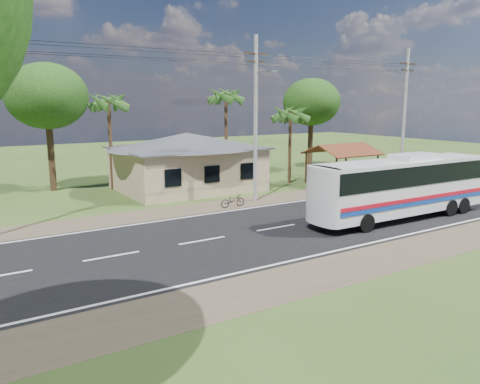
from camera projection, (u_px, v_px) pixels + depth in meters
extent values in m
plane|color=#2E4A1A|center=(276.00, 228.00, 25.31)|extent=(120.00, 120.00, 0.00)
cube|color=black|center=(276.00, 228.00, 25.31)|extent=(120.00, 10.00, 0.02)
cube|color=brown|center=(217.00, 206.00, 30.72)|extent=(120.00, 3.00, 0.01)
cube|color=brown|center=(367.00, 262.00, 19.91)|extent=(120.00, 3.00, 0.01)
cube|color=silver|center=(231.00, 211.00, 29.22)|extent=(120.00, 0.15, 0.01)
cube|color=silver|center=(337.00, 250.00, 21.40)|extent=(120.00, 0.15, 0.01)
cube|color=silver|center=(276.00, 228.00, 25.31)|extent=(120.00, 0.15, 0.01)
cube|color=tan|center=(187.00, 169.00, 36.34)|extent=(10.00, 8.00, 3.20)
cube|color=#4C4F54|center=(187.00, 148.00, 36.03)|extent=(10.60, 8.60, 0.10)
pyramid|color=#4C4F54|center=(186.00, 133.00, 35.81)|extent=(12.40, 10.00, 1.20)
cube|color=black|center=(173.00, 178.00, 31.41)|extent=(1.20, 0.08, 1.20)
cube|color=black|center=(212.00, 174.00, 32.98)|extent=(1.20, 0.08, 1.20)
cube|color=black|center=(248.00, 171.00, 34.55)|extent=(1.20, 0.08, 1.20)
cylinder|color=#362413|center=(336.00, 173.00, 36.23)|extent=(0.16, 0.16, 2.60)
cylinder|color=#362413|center=(306.00, 168.00, 39.22)|extent=(0.16, 0.16, 2.60)
cylinder|color=#362413|center=(377.00, 169.00, 38.63)|extent=(0.16, 0.16, 2.60)
cylinder|color=#362413|center=(346.00, 164.00, 41.62)|extent=(0.16, 0.16, 2.60)
cube|color=brown|center=(352.00, 150.00, 37.71)|extent=(5.20, 2.28, 0.90)
cube|color=brown|center=(333.00, 148.00, 39.54)|extent=(5.20, 2.28, 0.90)
cube|color=#362413|center=(342.00, 145.00, 38.55)|extent=(5.20, 0.12, 0.12)
cube|color=#9E9E99|center=(358.00, 184.00, 36.15)|extent=(7.00, 0.30, 0.90)
cylinder|color=#9E9E99|center=(256.00, 120.00, 31.24)|extent=(0.26, 0.26, 11.00)
cube|color=#362413|center=(256.00, 54.00, 30.43)|extent=(1.80, 0.12, 0.12)
cube|color=#362413|center=(256.00, 62.00, 30.52)|extent=(1.40, 0.10, 0.10)
cylinder|color=#9E9E99|center=(404.00, 117.00, 39.08)|extent=(0.26, 0.26, 11.00)
cube|color=#362413|center=(408.00, 64.00, 38.26)|extent=(1.80, 0.12, 0.12)
cube|color=#362413|center=(407.00, 70.00, 38.36)|extent=(1.40, 0.10, 0.10)
cylinder|color=gray|center=(265.00, 72.00, 29.83)|extent=(0.08, 2.00, 0.08)
cube|color=gray|center=(274.00, 71.00, 28.99)|extent=(0.50, 0.18, 0.12)
cylinder|color=black|center=(138.00, 50.00, 26.29)|extent=(16.00, 0.02, 0.02)
cylinder|color=black|center=(340.00, 62.00, 34.39)|extent=(15.00, 0.02, 0.02)
cylinder|color=#47301E|center=(290.00, 147.00, 38.85)|extent=(0.28, 0.28, 6.00)
cylinder|color=#47301E|center=(226.00, 137.00, 40.63)|extent=(0.28, 0.28, 7.50)
cylinder|color=#47301E|center=(111.00, 145.00, 35.87)|extent=(0.28, 0.28, 7.00)
cylinder|color=#47301E|center=(51.00, 152.00, 35.54)|extent=(0.50, 0.50, 5.95)
ellipsoid|color=#14390F|center=(47.00, 96.00, 34.75)|extent=(6.00, 6.00, 4.92)
cylinder|color=#47301E|center=(310.00, 142.00, 46.44)|extent=(0.50, 0.50, 5.60)
ellipsoid|color=#14390F|center=(311.00, 102.00, 45.70)|extent=(5.60, 5.60, 4.59)
cube|color=silver|center=(402.00, 186.00, 27.08)|extent=(12.01, 2.75, 2.99)
cube|color=black|center=(403.00, 173.00, 26.94)|extent=(12.06, 2.81, 1.10)
cube|color=black|center=(323.00, 189.00, 23.99)|extent=(0.17, 2.29, 1.79)
cube|color=#AA0A1B|center=(420.00, 199.00, 26.11)|extent=(11.76, 0.30, 0.22)
cube|color=navy|center=(419.00, 203.00, 26.16)|extent=(11.76, 0.30, 0.22)
cube|color=silver|center=(415.00, 156.00, 27.27)|extent=(3.02, 1.66, 0.30)
cylinder|color=black|center=(366.00, 223.00, 24.38)|extent=(1.00, 0.37, 1.00)
cylinder|color=black|center=(336.00, 214.00, 26.31)|extent=(1.00, 0.37, 1.00)
cylinder|color=black|center=(450.00, 208.00, 27.89)|extent=(1.00, 0.37, 1.00)
cylinder|color=black|center=(418.00, 201.00, 29.82)|extent=(1.00, 0.37, 1.00)
cylinder|color=black|center=(462.00, 206.00, 28.49)|extent=(1.00, 0.37, 1.00)
cylinder|color=black|center=(430.00, 199.00, 30.43)|extent=(1.00, 0.37, 1.00)
imported|color=black|center=(233.00, 200.00, 30.26)|extent=(1.72, 0.64, 0.90)
imported|color=#1C449C|center=(379.00, 177.00, 36.96)|extent=(0.70, 0.51, 1.76)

